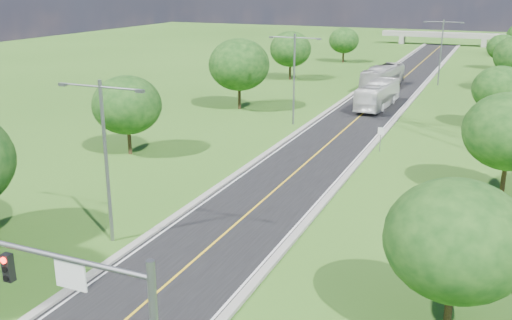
{
  "coord_description": "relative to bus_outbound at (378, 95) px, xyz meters",
  "views": [
    {
      "loc": [
        14.95,
        -14.07,
        15.29
      ],
      "look_at": [
        -0.66,
        22.07,
        3.0
      ],
      "focal_mm": 40.0,
      "sensor_mm": 36.0,
      "label": 1
    }
  ],
  "objects": [
    {
      "name": "ground",
      "position": [
        -0.85,
        2.47,
        -1.72
      ],
      "size": [
        260.0,
        260.0,
        0.0
      ],
      "primitive_type": "plane",
      "color": "#2E5919",
      "rests_on": "ground"
    },
    {
      "name": "curb_left",
      "position": [
        -5.1,
        8.47,
        -1.61
      ],
      "size": [
        0.5,
        150.0,
        0.22
      ],
      "primitive_type": "cube",
      "color": "gray",
      "rests_on": "ground"
    },
    {
      "name": "tree_lc",
      "position": [
        -15.85,
        -7.53,
        3.85
      ],
      "size": [
        7.56,
        7.56,
        8.79
      ],
      "color": "black",
      "rests_on": "ground"
    },
    {
      "name": "speed_limit_sign",
      "position": [
        4.35,
        -19.55,
        -0.12
      ],
      "size": [
        0.55,
        0.09,
        2.4
      ],
      "color": "slate",
      "rests_on": "ground"
    },
    {
      "name": "signal_mast",
      "position": [
        2.84,
        -58.53,
        3.18
      ],
      "size": [
        8.54,
        0.33,
        7.2
      ],
      "color": "slate",
      "rests_on": "ground"
    },
    {
      "name": "road",
      "position": [
        -0.85,
        8.47,
        -1.69
      ],
      "size": [
        8.0,
        150.0,
        0.06
      ],
      "primitive_type": "cube",
      "color": "black",
      "rests_on": "ground"
    },
    {
      "name": "tree_ld",
      "position": [
        -17.85,
        16.47,
        3.23
      ],
      "size": [
        6.72,
        6.72,
        7.82
      ],
      "color": "black",
      "rests_on": "ground"
    },
    {
      "name": "tree_le",
      "position": [
        -15.35,
        40.47,
        2.61
      ],
      "size": [
        5.88,
        5.88,
        6.84
      ],
      "color": "black",
      "rests_on": "ground"
    },
    {
      "name": "bus_inbound",
      "position": [
        -2.18,
        13.89,
        0.04
      ],
      "size": [
        4.46,
        12.49,
        3.4
      ],
      "primitive_type": "imported",
      "rotation": [
        0.0,
        0.0,
        -0.13
      ],
      "color": "beige",
      "rests_on": "road"
    },
    {
      "name": "tree_ra",
      "position": [
        13.15,
        -47.53,
        2.92
      ],
      "size": [
        6.3,
        6.3,
        7.33
      ],
      "color": "black",
      "rests_on": "ground"
    },
    {
      "name": "tree_rc",
      "position": [
        14.15,
        -5.53,
        2.61
      ],
      "size": [
        5.88,
        5.88,
        6.84
      ],
      "color": "black",
      "rests_on": "ground"
    },
    {
      "name": "overpass",
      "position": [
        -0.85,
        82.47,
        0.69
      ],
      "size": [
        30.0,
        3.0,
        3.2
      ],
      "color": "gray",
      "rests_on": "ground"
    },
    {
      "name": "streetlight_mid_left",
      "position": [
        -6.85,
        -12.53,
        4.22
      ],
      "size": [
        5.9,
        0.25,
        10.0
      ],
      "color": "slate",
      "rests_on": "ground"
    },
    {
      "name": "tree_re",
      "position": [
        13.65,
        42.47,
        2.3
      ],
      "size": [
        5.46,
        5.46,
        6.35
      ],
      "color": "black",
      "rests_on": "ground"
    },
    {
      "name": "tree_rb",
      "position": [
        15.15,
        -27.53,
        3.23
      ],
      "size": [
        6.72,
        6.72,
        7.82
      ],
      "color": "black",
      "rests_on": "ground"
    },
    {
      "name": "streetlight_near_left",
      "position": [
        -6.85,
        -45.53,
        4.22
      ],
      "size": [
        5.9,
        0.25,
        10.0
      ],
      "color": "slate",
      "rests_on": "ground"
    },
    {
      "name": "curb_right",
      "position": [
        3.4,
        8.47,
        -1.61
      ],
      "size": [
        0.5,
        150.0,
        0.22
      ],
      "primitive_type": "cube",
      "color": "gray",
      "rests_on": "ground"
    },
    {
      "name": "streetlight_far_right",
      "position": [
        5.15,
        20.47,
        4.22
      ],
      "size": [
        5.9,
        0.25,
        10.0
      ],
      "color": "slate",
      "rests_on": "ground"
    },
    {
      "name": "tree_lb",
      "position": [
        -16.85,
        -29.53,
        2.92
      ],
      "size": [
        6.3,
        6.3,
        7.33
      ],
      "color": "black",
      "rests_on": "ground"
    },
    {
      "name": "bus_outbound",
      "position": [
        0.0,
        0.0,
        0.0
      ],
      "size": [
        3.45,
        12.06,
        3.32
      ],
      "primitive_type": "imported",
      "rotation": [
        0.0,
        0.0,
        3.09
      ],
      "color": "white",
      "rests_on": "road"
    }
  ]
}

